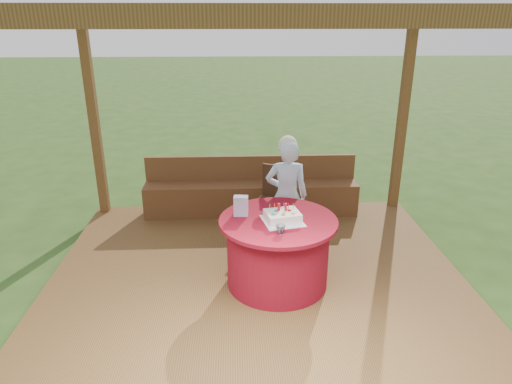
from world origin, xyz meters
TOP-DOWN VIEW (x-y plane):
  - ground at (0.00, 0.00)m, footprint 60.00×60.00m
  - deck at (0.00, 0.00)m, footprint 4.50×4.00m
  - pergola at (0.00, 0.00)m, footprint 4.50×4.00m
  - bench at (0.00, 1.72)m, footprint 3.00×0.42m
  - table at (0.21, -0.16)m, footprint 1.20×1.20m
  - chair at (0.28, 1.13)m, footprint 0.55×0.55m
  - elderly_woman at (0.38, 0.62)m, footprint 0.52×0.36m
  - birthday_cake at (0.24, -0.21)m, footprint 0.45×0.45m
  - gift_bag at (-0.17, -0.04)m, footprint 0.15×0.11m
  - drinking_glass at (0.20, -0.49)m, footprint 0.12×0.12m

SIDE VIEW (x-z plane):
  - ground at x=0.00m, z-range 0.00..0.00m
  - deck at x=0.00m, z-range 0.00..0.12m
  - bench at x=0.00m, z-range -0.02..0.79m
  - table at x=0.21m, z-range 0.13..0.87m
  - chair at x=0.28m, z-range 0.16..1.02m
  - elderly_woman at x=0.38m, z-range 0.12..1.53m
  - drinking_glass at x=0.20m, z-range 0.86..0.95m
  - birthday_cake at x=0.24m, z-range 0.83..1.00m
  - gift_bag at x=-0.17m, z-range 0.86..1.07m
  - pergola at x=0.00m, z-range 1.05..3.77m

